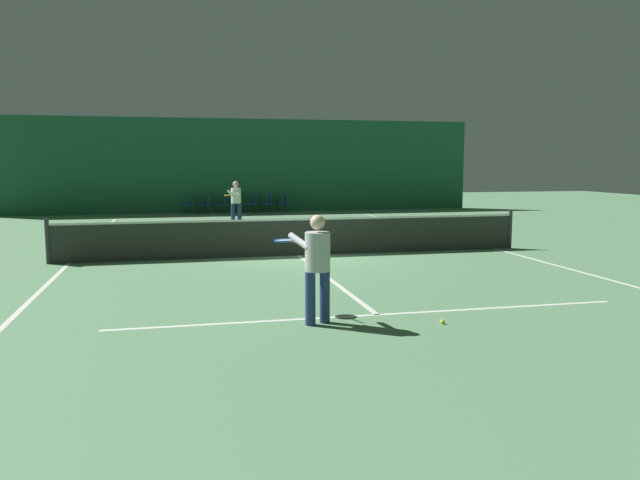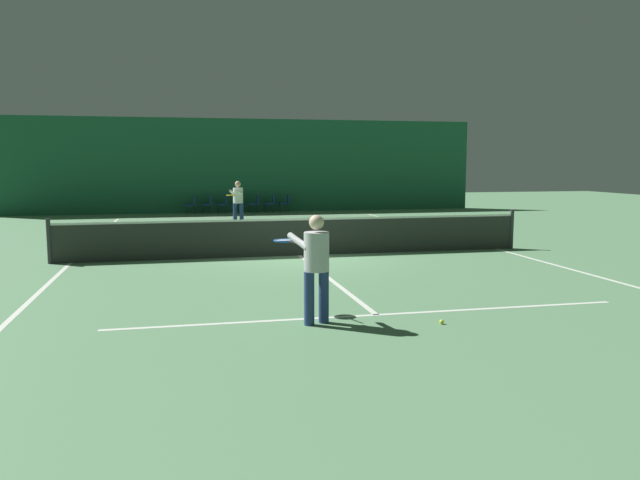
% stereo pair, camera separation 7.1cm
% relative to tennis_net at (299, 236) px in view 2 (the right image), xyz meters
% --- Properties ---
extents(ground_plane, '(60.00, 60.00, 0.00)m').
position_rel_tennis_net_xyz_m(ground_plane, '(0.00, 0.00, -0.51)').
color(ground_plane, '#56845B').
extents(backdrop_curtain, '(23.00, 0.12, 4.41)m').
position_rel_tennis_net_xyz_m(backdrop_curtain, '(0.00, 14.42, 1.69)').
color(backdrop_curtain, '#1E5B3D').
rests_on(backdrop_curtain, ground).
extents(court_line_baseline_far, '(11.00, 0.10, 0.00)m').
position_rel_tennis_net_xyz_m(court_line_baseline_far, '(0.00, 11.90, -0.51)').
color(court_line_baseline_far, silver).
rests_on(court_line_baseline_far, ground).
extents(court_line_service_far, '(8.25, 0.10, 0.00)m').
position_rel_tennis_net_xyz_m(court_line_service_far, '(0.00, 6.40, -0.51)').
color(court_line_service_far, silver).
rests_on(court_line_service_far, ground).
extents(court_line_service_near, '(8.25, 0.10, 0.00)m').
position_rel_tennis_net_xyz_m(court_line_service_near, '(0.00, -6.40, -0.51)').
color(court_line_service_near, silver).
rests_on(court_line_service_near, ground).
extents(court_line_sideline_left, '(0.10, 23.80, 0.00)m').
position_rel_tennis_net_xyz_m(court_line_sideline_left, '(-5.50, 0.00, -0.51)').
color(court_line_sideline_left, silver).
rests_on(court_line_sideline_left, ground).
extents(court_line_sideline_right, '(0.10, 23.80, 0.00)m').
position_rel_tennis_net_xyz_m(court_line_sideline_right, '(5.50, 0.00, -0.51)').
color(court_line_sideline_right, silver).
rests_on(court_line_sideline_right, ground).
extents(court_line_centre, '(0.10, 12.80, 0.00)m').
position_rel_tennis_net_xyz_m(court_line_centre, '(0.00, 0.00, -0.51)').
color(court_line_centre, silver).
rests_on(court_line_centre, ground).
extents(tennis_net, '(12.00, 0.10, 1.07)m').
position_rel_tennis_net_xyz_m(tennis_net, '(0.00, 0.00, 0.00)').
color(tennis_net, '#2D332D').
rests_on(tennis_net, ground).
extents(player_near, '(0.77, 1.36, 1.61)m').
position_rel_tennis_net_xyz_m(player_near, '(-1.04, -6.67, 0.43)').
color(player_near, navy).
rests_on(player_near, ground).
extents(player_far, '(0.81, 1.38, 1.65)m').
position_rel_tennis_net_xyz_m(player_far, '(-0.78, 8.45, 0.45)').
color(player_far, navy).
rests_on(player_far, ground).
extents(courtside_chair_0, '(0.44, 0.44, 0.84)m').
position_rel_tennis_net_xyz_m(courtside_chair_0, '(-2.40, 13.87, -0.03)').
color(courtside_chair_0, '#2D2D2D').
rests_on(courtside_chair_0, ground).
extents(courtside_chair_1, '(0.44, 0.44, 0.84)m').
position_rel_tennis_net_xyz_m(courtside_chair_1, '(-1.67, 13.87, -0.03)').
color(courtside_chair_1, '#2D2D2D').
rests_on(courtside_chair_1, ground).
extents(courtside_chair_2, '(0.44, 0.44, 0.84)m').
position_rel_tennis_net_xyz_m(courtside_chair_2, '(-0.94, 13.87, -0.03)').
color(courtside_chair_2, '#2D2D2D').
rests_on(courtside_chair_2, ground).
extents(courtside_chair_3, '(0.44, 0.44, 0.84)m').
position_rel_tennis_net_xyz_m(courtside_chair_3, '(-0.21, 13.87, -0.03)').
color(courtside_chair_3, '#2D2D2D').
rests_on(courtside_chair_3, ground).
extents(courtside_chair_4, '(0.44, 0.44, 0.84)m').
position_rel_tennis_net_xyz_m(courtside_chair_4, '(0.52, 13.87, -0.03)').
color(courtside_chair_4, '#2D2D2D').
rests_on(courtside_chair_4, ground).
extents(courtside_chair_5, '(0.44, 0.44, 0.84)m').
position_rel_tennis_net_xyz_m(courtside_chair_5, '(1.25, 13.87, -0.03)').
color(courtside_chair_5, '#2D2D2D').
rests_on(courtside_chair_5, ground).
extents(courtside_chair_6, '(0.44, 0.44, 0.84)m').
position_rel_tennis_net_xyz_m(courtside_chair_6, '(1.98, 13.87, -0.03)').
color(courtside_chair_6, '#2D2D2D').
rests_on(courtside_chair_6, ground).
extents(tennis_ball, '(0.07, 0.07, 0.07)m').
position_rel_tennis_net_xyz_m(tennis_ball, '(0.76, -7.14, -0.48)').
color(tennis_ball, '#D1DB33').
rests_on(tennis_ball, ground).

